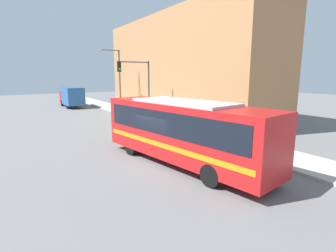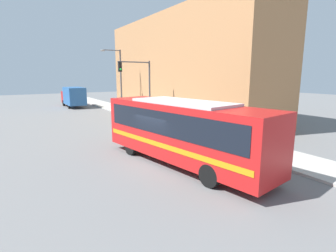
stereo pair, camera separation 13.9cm
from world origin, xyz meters
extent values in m
plane|color=slate|center=(0.00, 0.00, 0.00)|extent=(120.00, 120.00, 0.00)
cube|color=#B7B2A8|center=(6.08, 20.00, 0.06)|extent=(3.15, 70.00, 0.13)
cube|color=#B27A4C|center=(10.65, 13.80, 5.54)|extent=(6.00, 25.61, 11.07)
cube|color=red|center=(0.71, -0.86, 1.81)|extent=(4.05, 10.49, 2.77)
cube|color=black|center=(0.71, -0.86, 2.31)|extent=(3.96, 9.68, 1.15)
cube|color=orange|center=(0.71, -0.86, 1.20)|extent=(4.02, 10.09, 0.24)
cube|color=silver|center=(0.71, -0.86, 3.25)|extent=(3.13, 5.91, 0.16)
cylinder|color=black|center=(1.30, 2.44, 0.50)|extent=(0.43, 1.03, 1.00)
cylinder|color=black|center=(-0.87, 2.09, 0.50)|extent=(0.43, 1.03, 1.00)
cylinder|color=black|center=(2.24, -3.47, 0.50)|extent=(0.43, 1.03, 1.00)
cylinder|color=black|center=(0.06, -3.81, 0.50)|extent=(0.43, 1.03, 1.00)
cube|color=#265999|center=(1.55, 27.34, 1.66)|extent=(2.27, 4.73, 2.43)
cube|color=#B21919|center=(1.55, 30.63, 1.30)|extent=(2.16, 1.84, 1.71)
cylinder|color=black|center=(0.56, 30.30, 0.45)|extent=(0.25, 0.90, 0.90)
cylinder|color=black|center=(0.56, 26.46, 0.45)|extent=(0.25, 0.90, 0.90)
cylinder|color=gold|center=(5.10, 3.97, 0.40)|extent=(0.23, 0.23, 0.54)
sphere|color=gold|center=(5.10, 3.97, 0.74)|extent=(0.22, 0.22, 0.22)
cylinder|color=gold|center=(5.10, 3.85, 0.42)|extent=(0.10, 0.14, 0.10)
cylinder|color=#47474C|center=(5.25, 11.28, 3.03)|extent=(0.16, 0.16, 5.80)
cylinder|color=#47474C|center=(3.65, 11.28, 5.78)|extent=(3.20, 0.11, 0.11)
cube|color=black|center=(2.25, 11.28, 5.33)|extent=(0.30, 0.24, 0.90)
sphere|color=#19D83F|center=(2.25, 11.14, 5.10)|extent=(0.18, 0.18, 0.18)
cylinder|color=#47474C|center=(5.35, 18.92, 3.84)|extent=(0.18, 0.18, 7.43)
cylinder|color=#47474C|center=(4.28, 18.92, 7.46)|extent=(2.14, 0.11, 0.11)
ellipsoid|color=gray|center=(3.21, 18.92, 7.38)|extent=(0.56, 0.28, 0.20)
cylinder|color=slate|center=(6.40, 4.19, 0.54)|extent=(0.28, 0.28, 0.81)
cylinder|color=#2659A5|center=(6.40, 4.19, 1.28)|extent=(0.34, 0.34, 0.68)
sphere|color=tan|center=(6.40, 4.19, 1.73)|extent=(0.22, 0.22, 0.22)
camera|label=1|loc=(-6.91, -11.54, 4.59)|focal=28.00mm
camera|label=2|loc=(-6.79, -11.62, 4.59)|focal=28.00mm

